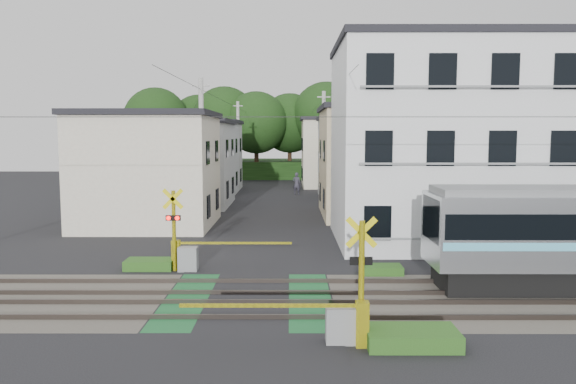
{
  "coord_description": "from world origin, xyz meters",
  "views": [
    {
      "loc": [
        1.28,
        -16.81,
        5.04
      ],
      "look_at": [
        1.2,
        5.0,
        2.8
      ],
      "focal_mm": 35.0,
      "sensor_mm": 36.0,
      "label": 1
    }
  ],
  "objects_px": {
    "crossing_signal_near": "(344,315)",
    "crossing_signal_far": "(186,252)",
    "pedestrian": "(297,184)",
    "apartment_block": "(444,143)"
  },
  "relations": [
    {
      "from": "crossing_signal_near",
      "to": "pedestrian",
      "type": "bearing_deg",
      "value": 91.26
    },
    {
      "from": "crossing_signal_far",
      "to": "apartment_block",
      "type": "xyz_separation_m",
      "value": [
        11.09,
        5.84,
        3.94
      ]
    },
    {
      "from": "crossing_signal_near",
      "to": "crossing_signal_far",
      "type": "xyz_separation_m",
      "value": [
        -5.17,
        7.31,
        0.0
      ]
    },
    {
      "from": "apartment_block",
      "to": "crossing_signal_near",
      "type": "bearing_deg",
      "value": -114.22
    },
    {
      "from": "crossing_signal_near",
      "to": "pedestrian",
      "type": "height_order",
      "value": "crossing_signal_near"
    },
    {
      "from": "apartment_block",
      "to": "pedestrian",
      "type": "distance_m",
      "value": 21.87
    },
    {
      "from": "crossing_signal_near",
      "to": "apartment_block",
      "type": "relative_size",
      "value": 0.46
    },
    {
      "from": "apartment_block",
      "to": "pedestrian",
      "type": "height_order",
      "value": "apartment_block"
    },
    {
      "from": "crossing_signal_far",
      "to": "apartment_block",
      "type": "relative_size",
      "value": 0.46
    },
    {
      "from": "crossing_signal_far",
      "to": "pedestrian",
      "type": "relative_size",
      "value": 2.51
    }
  ]
}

